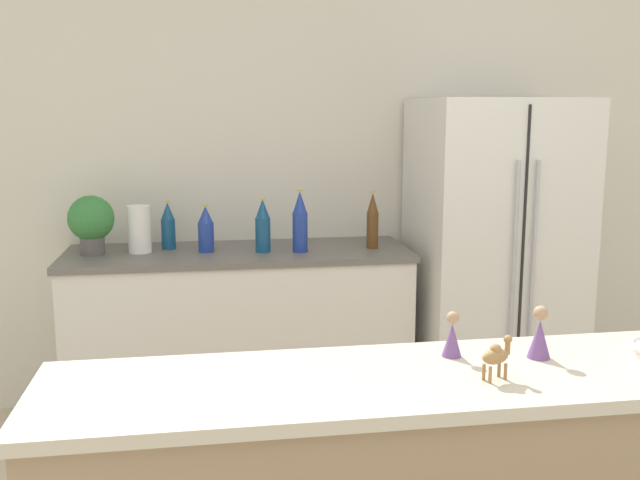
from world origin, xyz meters
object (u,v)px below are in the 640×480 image
paper_towel_roll (139,229)px  wise_man_figurine_blue (452,337)px  wise_man_figurine_crimson (540,336)px  back_bottle_1 (168,226)px  back_bottle_2 (263,226)px  back_bottle_0 (300,222)px  back_bottle_4 (373,221)px  camel_figurine (497,355)px  back_bottle_3 (206,229)px  refrigerator (492,257)px  potted_plant (91,221)px

paper_towel_roll → wise_man_figurine_blue: size_ratio=1.85×
paper_towel_roll → wise_man_figurine_crimson: (1.25, -1.90, -0.03)m
back_bottle_1 → back_bottle_2: size_ratio=0.90×
back_bottle_1 → wise_man_figurine_blue: bearing=-65.5°
back_bottle_0 → back_bottle_4: bearing=5.8°
back_bottle_1 → camel_figurine: (0.93, -2.11, -0.03)m
back_bottle_1 → camel_figurine: 2.30m
back_bottle_0 → back_bottle_2: bearing=172.3°
paper_towel_roll → wise_man_figurine_crimson: paper_towel_roll is taller
back_bottle_3 → wise_man_figurine_blue: size_ratio=1.88×
back_bottle_0 → wise_man_figurine_blue: (0.20, -1.73, -0.07)m
back_bottle_0 → back_bottle_3: bearing=171.2°
refrigerator → back_bottle_0: 1.08m
wise_man_figurine_crimson → paper_towel_roll: bearing=123.5°
back_bottle_2 → paper_towel_roll: bearing=172.3°
back_bottle_3 → wise_man_figurine_crimson: size_ratio=1.63×
back_bottle_2 → wise_man_figurine_blue: size_ratio=2.16×
back_bottle_3 → back_bottle_4: bearing=-2.3°
camel_figurine → back_bottle_3: bearing=110.1°
back_bottle_3 → back_bottle_4: size_ratio=0.81×
potted_plant → paper_towel_roll: 0.24m
refrigerator → back_bottle_2: refrigerator is taller
refrigerator → back_bottle_1: bearing=174.3°
potted_plant → back_bottle_1: 0.39m
back_bottle_3 → wise_man_figurine_crimson: (0.92, -1.86, -0.02)m
back_bottle_1 → camel_figurine: size_ratio=2.22×
refrigerator → back_bottle_2: bearing=179.4°
potted_plant → back_bottle_0: 1.05m
paper_towel_roll → refrigerator: bearing=-3.0°
potted_plant → wise_man_figurine_crimson: 2.40m
back_bottle_3 → back_bottle_0: bearing=-8.8°
back_bottle_1 → back_bottle_3: size_ratio=1.04×
camel_figurine → wise_man_figurine_crimson: bearing=36.8°
back_bottle_4 → back_bottle_1: bearing=172.2°
back_bottle_0 → back_bottle_1: size_ratio=1.27×
refrigerator → wise_man_figurine_blue: refrigerator is taller
potted_plant → back_bottle_0: (1.05, -0.10, -0.02)m
back_bottle_3 → camel_figurine: 2.13m
camel_figurine → back_bottle_2: bearing=102.8°
back_bottle_1 → camel_figurine: back_bottle_1 is taller
paper_towel_roll → camel_figurine: paper_towel_roll is taller
back_bottle_1 → back_bottle_3: 0.22m
wise_man_figurine_crimson → potted_plant: bearing=128.3°
potted_plant → back_bottle_2: 0.86m
back_bottle_0 → back_bottle_1: (-0.67, 0.18, -0.03)m
refrigerator → back_bottle_0: refrigerator is taller
potted_plant → camel_figurine: potted_plant is taller
back_bottle_3 → wise_man_figurine_crimson: back_bottle_3 is taller
back_bottle_4 → wise_man_figurine_crimson: 1.83m
back_bottle_3 → back_bottle_2: bearing=-9.5°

